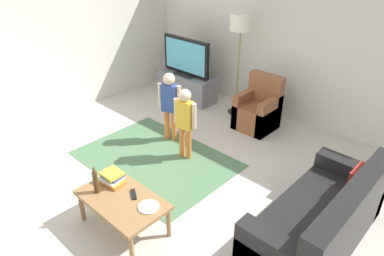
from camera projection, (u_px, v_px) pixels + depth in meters
ground at (160, 188)px, 4.58m from camera, size 7.80×7.80×0.00m
wall_back at (291, 40)px, 5.84m from camera, size 6.00×0.12×2.70m
wall_left at (32, 42)px, 5.72m from camera, size 0.12×6.00×2.70m
area_rug at (156, 159)px, 5.16m from camera, size 2.20×1.60×0.01m
tv_stand at (187, 87)px, 6.96m from camera, size 1.20×0.44×0.50m
tv at (186, 57)px, 6.66m from camera, size 1.10×0.28×0.71m
couch at (324, 223)px, 3.62m from camera, size 0.80×1.80×0.86m
armchair at (259, 111)px, 5.89m from camera, size 0.60×0.60×0.90m
floor_lamp at (241, 28)px, 5.77m from camera, size 0.36×0.36×1.78m
child_near_tv at (170, 101)px, 5.35m from camera, size 0.35×0.22×1.11m
child_center at (185, 118)px, 4.91m from camera, size 0.36×0.17×1.07m
coffee_table at (122, 202)px, 3.79m from camera, size 1.00×0.60×0.42m
book_stack at (112, 178)px, 3.97m from camera, size 0.29×0.25×0.13m
bottle at (96, 182)px, 3.79m from camera, size 0.06×0.06×0.32m
tv_remote at (134, 194)px, 3.81m from camera, size 0.17×0.13×0.02m
plate at (149, 207)px, 3.63m from camera, size 0.22×0.22×0.02m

